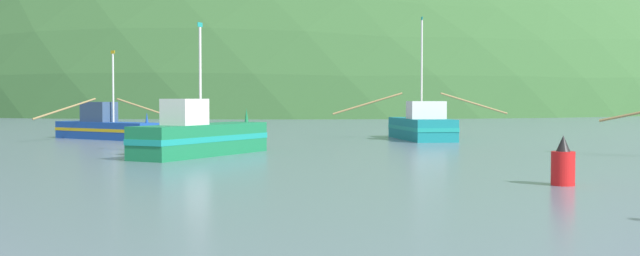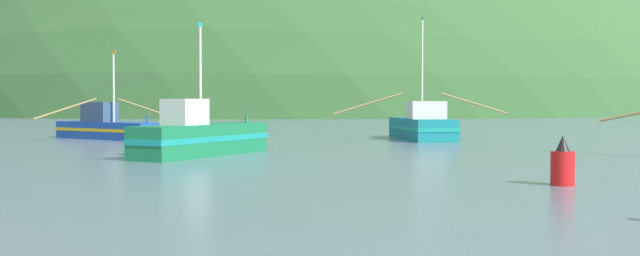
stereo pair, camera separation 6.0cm
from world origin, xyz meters
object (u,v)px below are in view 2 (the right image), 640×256
(fishing_boat_green, at_px, (200,137))
(channel_buoy, at_px, (563,165))
(fishing_boat_blue, at_px, (106,127))
(fishing_boat_teal, at_px, (422,126))

(fishing_boat_green, distance_m, channel_buoy, 18.06)
(fishing_boat_green, bearing_deg, fishing_boat_blue, 57.33)
(fishing_boat_teal, distance_m, channel_buoy, 26.81)
(fishing_boat_green, relative_size, fishing_boat_blue, 0.94)
(fishing_boat_teal, relative_size, channel_buoy, 7.56)
(fishing_boat_blue, xyz_separation_m, fishing_boat_teal, (20.75, -1.31, 0.06))
(fishing_boat_green, xyz_separation_m, fishing_boat_blue, (-7.90, 15.13, -0.09))
(channel_buoy, bearing_deg, fishing_boat_green, 134.05)
(fishing_boat_teal, bearing_deg, channel_buoy, 174.11)
(fishing_boat_teal, bearing_deg, fishing_boat_blue, 81.13)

